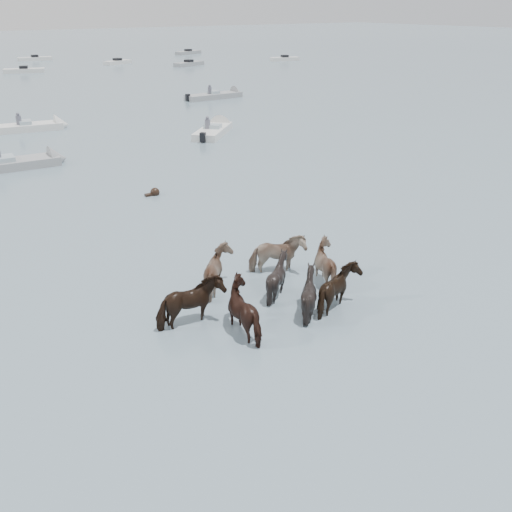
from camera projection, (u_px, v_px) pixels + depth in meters
ground at (272, 342)px, 14.75m from camera, size 400.00×400.00×0.00m
pony_herd at (272, 285)px, 16.54m from camera, size 6.70×4.66×1.63m
swimming_pony at (154, 193)px, 26.02m from camera, size 0.72×0.44×0.44m
motorboat_b at (23, 163)px, 30.39m from camera, size 6.07×2.00×1.92m
motorboat_c at (37, 127)px, 39.42m from camera, size 5.62×2.47×1.92m
motorboat_d at (216, 129)px, 38.55m from camera, size 4.89×4.75×1.92m
motorboat_e at (221, 95)px, 52.84m from camera, size 6.18×1.64×1.92m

